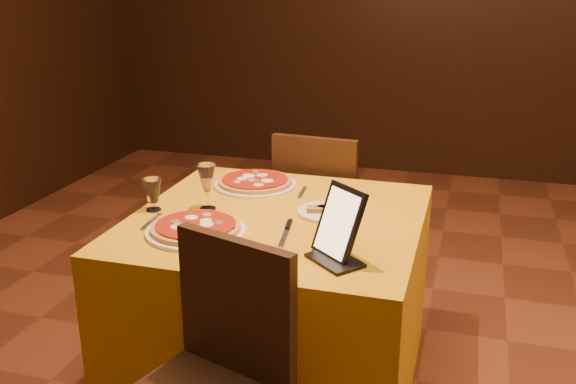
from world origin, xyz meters
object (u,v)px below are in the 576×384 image
(pizza_near, at_px, (196,229))
(tablet, at_px, (339,222))
(chair_main_far, at_px, (325,214))
(pizza_far, at_px, (255,183))
(main_table, at_px, (278,302))
(water_glass, at_px, (152,195))
(wine_glass, at_px, (207,187))

(pizza_near, relative_size, tablet, 1.49)
(chair_main_far, relative_size, pizza_far, 2.51)
(main_table, xyz_separation_m, pizza_far, (-0.20, 0.33, 0.39))
(water_glass, relative_size, tablet, 0.53)
(tablet, bearing_deg, pizza_near, -144.81)
(tablet, bearing_deg, main_table, 176.55)
(main_table, distance_m, wine_glass, 0.55)
(pizza_near, bearing_deg, wine_glass, 103.05)
(chair_main_far, relative_size, wine_glass, 4.79)
(pizza_near, bearing_deg, tablet, -5.51)
(water_glass, height_order, tablet, tablet)
(wine_glass, bearing_deg, pizza_far, 75.77)
(main_table, height_order, water_glass, water_glass)
(chair_main_far, xyz_separation_m, water_glass, (-0.49, -0.91, 0.36))
(main_table, bearing_deg, chair_main_far, 90.00)
(chair_main_far, relative_size, water_glass, 7.00)
(pizza_far, distance_m, water_glass, 0.50)
(water_glass, bearing_deg, pizza_far, 54.59)
(pizza_far, height_order, tablet, tablet)
(wine_glass, height_order, water_glass, wine_glass)
(main_table, distance_m, pizza_far, 0.55)
(pizza_near, distance_m, tablet, 0.55)
(pizza_far, bearing_deg, wine_glass, -104.23)
(wine_glass, bearing_deg, main_table, 1.17)
(main_table, relative_size, tablet, 4.51)
(pizza_near, bearing_deg, chair_main_far, 77.80)
(main_table, distance_m, tablet, 0.65)
(pizza_near, xyz_separation_m, tablet, (0.54, -0.05, 0.10))
(main_table, height_order, wine_glass, wine_glass)
(pizza_near, height_order, pizza_far, same)
(pizza_near, xyz_separation_m, pizza_far, (0.03, 0.57, 0.00))
(pizza_near, height_order, tablet, tablet)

